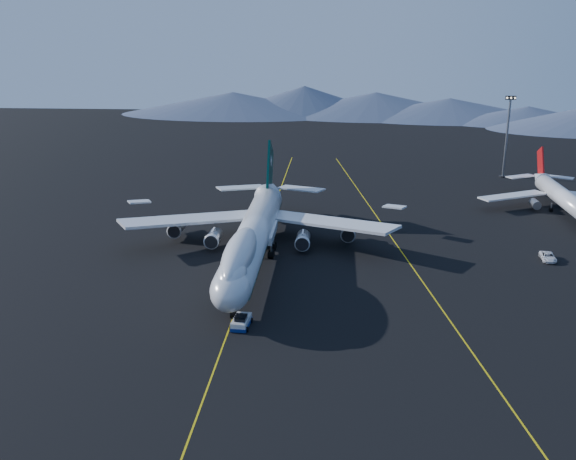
# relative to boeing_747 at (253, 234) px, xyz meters

# --- Properties ---
(ground) EXTENTS (500.00, 500.00, 0.00)m
(ground) POSITION_rel_boeing_747_xyz_m (-0.00, -0.03, -5.81)
(ground) COLOR black
(ground) RESTS_ON ground
(taxiway_line_main) EXTENTS (0.25, 220.00, 0.01)m
(taxiway_line_main) POSITION_rel_boeing_747_xyz_m (-0.00, -0.03, -5.80)
(taxiway_line_main) COLOR gold
(taxiway_line_main) RESTS_ON ground
(taxiway_line_side) EXTENTS (28.08, 198.09, 0.01)m
(taxiway_line_side) POSITION_rel_boeing_747_xyz_m (30.00, 9.97, -5.80)
(taxiway_line_side) COLOR gold
(taxiway_line_side) RESTS_ON ground
(boeing_747) EXTENTS (59.62, 72.43, 19.37)m
(boeing_747) POSITION_rel_boeing_747_xyz_m (0.00, 0.00, 0.00)
(boeing_747) COLOR silver
(boeing_747) RESTS_ON ground
(pushback_tug) EXTENTS (3.22, 5.20, 2.18)m
(pushback_tug) POSITION_rel_boeing_747_xyz_m (1.78, -29.53, -5.13)
(pushback_tug) COLOR silver
(pushback_tug) RESTS_ON ground
(second_jet) EXTENTS (41.83, 47.26, 13.45)m
(second_jet) POSITION_rel_boeing_747_xyz_m (73.59, 41.95, -1.74)
(second_jet) COLOR silver
(second_jet) RESTS_ON ground
(service_van) EXTENTS (3.08, 5.84, 1.57)m
(service_van) POSITION_rel_boeing_747_xyz_m (59.27, 5.12, -5.03)
(service_van) COLOR white
(service_van) RESTS_ON ground
(floodlight_mast) EXTENTS (3.12, 2.34, 25.29)m
(floodlight_mast) POSITION_rel_boeing_747_xyz_m (68.82, 82.71, 7.00)
(floodlight_mast) COLOR black
(floodlight_mast) RESTS_ON ground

